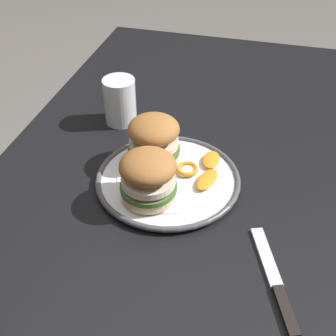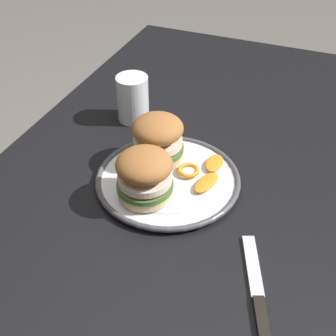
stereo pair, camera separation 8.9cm
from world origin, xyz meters
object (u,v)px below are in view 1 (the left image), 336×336
at_px(sandwich_half_left, 148,176).
at_px(dinner_plate, 168,179).
at_px(dining_table, 193,200).
at_px(drinking_glass, 120,104).
at_px(table_knife, 276,285).
at_px(sandwich_half_right, 154,138).

bearing_deg(sandwich_half_left, dinner_plate, 162.31).
distance_m(dining_table, drinking_glass, 0.29).
bearing_deg(dining_table, drinking_glass, -121.52).
height_order(dining_table, drinking_glass, drinking_glass).
relative_size(sandwich_half_left, table_knife, 0.60).
xyz_separation_m(dinner_plate, sandwich_half_left, (0.07, -0.02, 0.06)).
distance_m(dinner_plate, drinking_glass, 0.27).
relative_size(sandwich_half_left, drinking_glass, 1.12).
bearing_deg(drinking_glass, sandwich_half_right, 41.41).
bearing_deg(table_knife, sandwich_half_right, -132.49).
bearing_deg(dinner_plate, dining_table, 147.48).
distance_m(dinner_plate, sandwich_half_left, 0.09).
bearing_deg(sandwich_half_left, table_knife, 61.82).
relative_size(dining_table, drinking_glass, 12.39).
xyz_separation_m(sandwich_half_left, drinking_glass, (-0.26, -0.15, -0.02)).
bearing_deg(table_knife, drinking_glass, -134.53).
bearing_deg(sandwich_half_left, dining_table, 154.45).
relative_size(dining_table, table_knife, 6.64).
relative_size(sandwich_half_right, table_knife, 0.63).
distance_m(sandwich_half_right, table_knife, 0.39).
bearing_deg(sandwich_half_right, dining_table, 98.37).
relative_size(dining_table, dinner_plate, 4.69).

